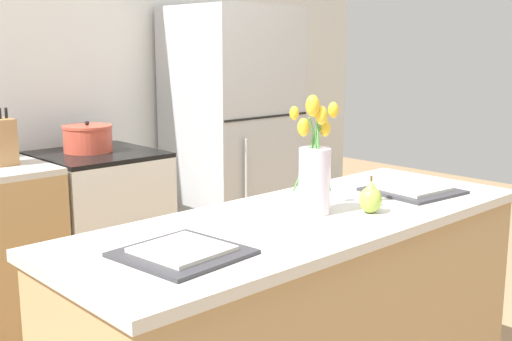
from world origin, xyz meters
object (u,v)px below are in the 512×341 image
(knife_block, at_px, (2,142))
(flower_vase, at_px, (315,168))
(plate_setting_right, at_px, (413,190))
(cooking_pot, at_px, (88,138))
(pear_figurine, at_px, (371,198))
(stove_range, at_px, (101,235))
(refrigerator, at_px, (232,145))
(plate_setting_left, at_px, (182,252))

(knife_block, bearing_deg, flower_vase, -74.43)
(plate_setting_right, distance_m, cooking_pot, 1.77)
(pear_figurine, relative_size, knife_block, 0.49)
(stove_range, distance_m, pear_figurine, 1.80)
(refrigerator, height_order, knife_block, refrigerator)
(stove_range, relative_size, cooking_pot, 3.47)
(refrigerator, relative_size, plate_setting_left, 5.02)
(flower_vase, xyz_separation_m, cooking_pot, (0.04, 1.65, -0.08))
(flower_vase, xyz_separation_m, plate_setting_left, (-0.60, -0.05, -0.15))
(stove_range, bearing_deg, cooking_pot, 114.26)
(plate_setting_left, height_order, cooking_pot, cooking_pot)
(flower_vase, height_order, knife_block, flower_vase)
(flower_vase, relative_size, cooking_pot, 1.57)
(flower_vase, relative_size, pear_figurine, 3.14)
(flower_vase, distance_m, knife_block, 1.65)
(pear_figurine, height_order, knife_block, knife_block)
(cooking_pot, distance_m, knife_block, 0.48)
(stove_range, bearing_deg, flower_vase, -92.11)
(plate_setting_right, bearing_deg, plate_setting_left, 180.00)
(cooking_pot, bearing_deg, flower_vase, -91.28)
(plate_setting_right, bearing_deg, cooking_pot, 105.91)
(plate_setting_left, height_order, knife_block, knife_block)
(refrigerator, bearing_deg, knife_block, -179.50)
(knife_block, bearing_deg, plate_setting_left, -95.62)
(refrigerator, xyz_separation_m, plate_setting_left, (-1.61, -1.65, 0.06))
(stove_range, relative_size, plate_setting_right, 2.69)
(pear_figurine, distance_m, plate_setting_right, 0.38)
(pear_figurine, relative_size, plate_setting_left, 0.39)
(stove_range, bearing_deg, plate_setting_left, -111.86)
(flower_vase, relative_size, plate_setting_left, 1.22)
(plate_setting_right, bearing_deg, pear_figurine, -168.48)
(flower_vase, bearing_deg, knife_block, 105.57)
(plate_setting_right, height_order, cooking_pot, cooking_pot)
(plate_setting_left, relative_size, cooking_pot, 1.29)
(knife_block, bearing_deg, refrigerator, 0.50)
(stove_range, height_order, pear_figurine, pear_figurine)
(plate_setting_right, bearing_deg, knife_block, 120.45)
(refrigerator, height_order, plate_setting_left, refrigerator)
(refrigerator, xyz_separation_m, pear_figurine, (-0.86, -1.73, 0.10))
(plate_setting_left, distance_m, plate_setting_right, 1.13)
(flower_vase, bearing_deg, stove_range, 87.89)
(stove_range, xyz_separation_m, pear_figurine, (0.09, -1.73, 0.50))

